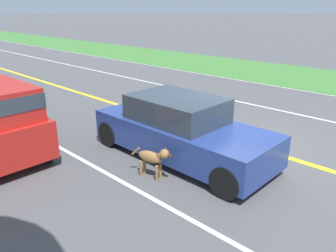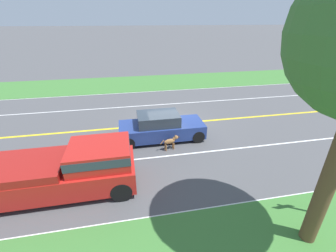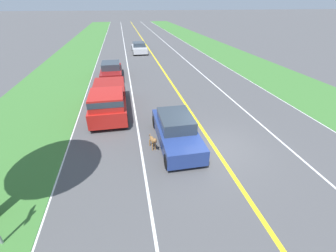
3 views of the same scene
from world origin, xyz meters
The scene contains 6 objects.
ground_plane centered at (0.00, 0.00, 0.00)m, with size 400.00×400.00×0.00m, color #4C4C4F.
centre_divider_line centered at (0.00, 0.00, 0.00)m, with size 0.18×160.00×0.01m, color yellow.
lane_dash_same_dir centered at (3.50, 0.00, 0.00)m, with size 0.10×160.00×0.01m, color white.
lane_dash_oncoming centered at (-3.50, 0.00, 0.00)m, with size 0.10×160.00×0.01m, color white.
ego_car centered at (1.73, -0.81, 0.68)m, with size 1.80×4.46×1.46m.
dog centered at (2.92, -0.51, 0.46)m, with size 0.34×1.02×0.74m.
Camera 1 is at (7.14, 3.97, 3.38)m, focal length 35.00 mm.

